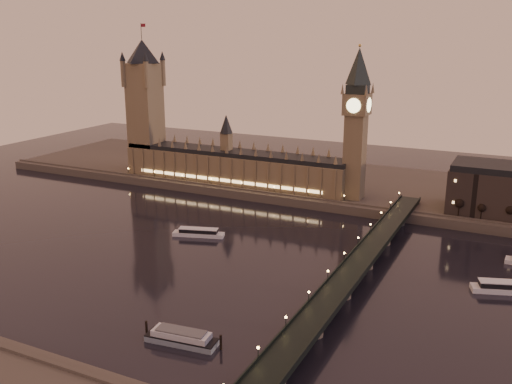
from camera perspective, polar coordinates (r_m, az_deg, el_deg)
ground at (r=320.24m, az=-6.18°, el=-5.88°), size 700.00×700.00×0.00m
far_embankment at (r=450.67m, az=8.32°, el=0.83°), size 560.00×130.00×6.00m
palace_of_westminster at (r=433.38m, az=-2.27°, el=2.93°), size 180.00×26.62×52.00m
victoria_tower at (r=468.91m, az=-11.06°, el=9.09°), size 31.68×31.68×118.00m
big_ben at (r=390.57m, az=10.03°, el=7.61°), size 17.68×17.68×104.00m
westminster_bridge at (r=283.16m, az=9.85°, el=-7.78°), size 13.20×260.00×15.30m
bare_tree_0 at (r=376.15m, az=19.43°, el=-1.17°), size 5.23×5.23×10.64m
bare_tree_1 at (r=374.93m, az=21.82°, el=-1.46°), size 5.23×5.23×10.64m
bare_tree_2 at (r=374.37m, az=24.23°, el=-1.75°), size 5.23×5.23×10.64m
cruise_boat_a at (r=341.85m, az=-5.78°, el=-4.06°), size 31.20×15.37×4.90m
cruise_boat_c at (r=293.16m, az=23.35°, el=-8.73°), size 28.11×15.59×5.44m
moored_barge at (r=230.82m, az=-7.47°, el=-14.22°), size 33.13×11.18×6.11m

